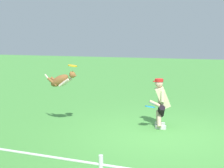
# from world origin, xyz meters

# --- Properties ---
(ground_plane) EXTENTS (60.00, 60.00, 0.00)m
(ground_plane) POSITION_xyz_m (0.00, 0.00, 0.00)
(ground_plane) COLOR #4F9E44
(person) EXTENTS (0.54, 0.68, 1.29)m
(person) POSITION_xyz_m (0.20, -0.74, 0.70)
(person) COLOR silver
(person) RESTS_ON ground_plane
(dog) EXTENTS (1.00, 0.26, 0.53)m
(dog) POSITION_xyz_m (2.75, -0.02, 1.23)
(dog) COLOR #925C31
(frisbee_flying) EXTENTS (0.32, 0.33, 0.07)m
(frisbee_flying) POSITION_xyz_m (2.40, -0.01, 1.63)
(frisbee_flying) COLOR yellow
(frisbee_held) EXTENTS (0.32, 0.32, 0.08)m
(frisbee_held) POSITION_xyz_m (0.42, -0.42, 0.61)
(frisbee_held) COLOR #1F91DD
(frisbee_held) RESTS_ON person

